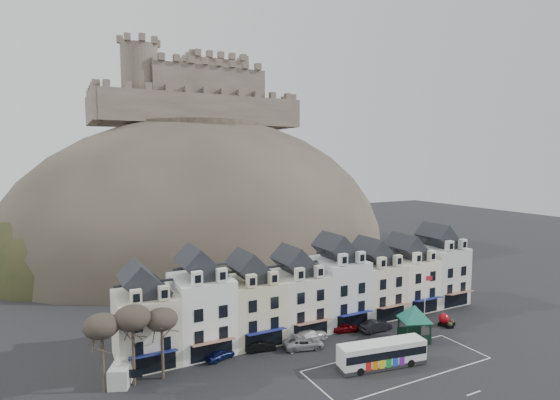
# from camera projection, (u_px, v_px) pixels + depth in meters

# --- Properties ---
(ground) EXTENTS (300.00, 300.00, 0.00)m
(ground) POSITION_uv_depth(u_px,v_px,m) (393.00, 373.00, 48.57)
(ground) COLOR black
(ground) RESTS_ON ground
(coach_bay_markings) EXTENTS (22.00, 7.50, 0.01)m
(coach_bay_markings) POSITION_uv_depth(u_px,v_px,m) (399.00, 365.00, 50.58)
(coach_bay_markings) COLOR silver
(coach_bay_markings) RESTS_ON ground
(townhouse_terrace) EXTENTS (54.40, 9.35, 11.80)m
(townhouse_terrace) POSITION_uv_depth(u_px,v_px,m) (318.00, 289.00, 62.27)
(townhouse_terrace) COLOR beige
(townhouse_terrace) RESTS_ON ground
(castle_hill) EXTENTS (100.00, 76.00, 68.00)m
(castle_hill) POSITION_uv_depth(u_px,v_px,m) (210.00, 253.00, 110.18)
(castle_hill) COLOR #342E28
(castle_hill) RESTS_ON ground
(castle) EXTENTS (50.20, 22.20, 22.00)m
(castle) POSITION_uv_depth(u_px,v_px,m) (196.00, 95.00, 112.20)
(castle) COLOR brown
(castle) RESTS_ON ground
(tree_left_far) EXTENTS (3.61, 3.61, 8.24)m
(tree_left_far) POSITION_uv_depth(u_px,v_px,m) (102.00, 327.00, 44.02)
(tree_left_far) COLOR #372C23
(tree_left_far) RESTS_ON ground
(tree_left_mid) EXTENTS (3.78, 3.78, 8.64)m
(tree_left_mid) POSITION_uv_depth(u_px,v_px,m) (132.00, 319.00, 45.35)
(tree_left_mid) COLOR #372C23
(tree_left_mid) RESTS_ON ground
(tree_left_near) EXTENTS (3.43, 3.43, 7.84)m
(tree_left_near) POSITION_uv_depth(u_px,v_px,m) (162.00, 320.00, 46.78)
(tree_left_near) COLOR #372C23
(tree_left_near) RESTS_ON ground
(bus) EXTENTS (10.69, 4.06, 2.95)m
(bus) POSITION_uv_depth(u_px,v_px,m) (382.00, 353.00, 49.95)
(bus) COLOR #262628
(bus) RESTS_ON ground
(bus_shelter) EXTENTS (6.97, 6.97, 4.73)m
(bus_shelter) POSITION_uv_depth(u_px,v_px,m) (415.00, 313.00, 57.08)
(bus_shelter) COLOR black
(bus_shelter) RESTS_ON ground
(red_buoy) EXTENTS (1.57, 1.57, 1.80)m
(red_buoy) POSITION_uv_depth(u_px,v_px,m) (444.00, 319.00, 62.28)
(red_buoy) COLOR black
(red_buoy) RESTS_ON ground
(flagpole) EXTENTS (1.05, 0.39, 7.57)m
(flagpole) POSITION_uv_depth(u_px,v_px,m) (426.00, 297.00, 61.62)
(flagpole) COLOR silver
(flagpole) RESTS_ON ground
(white_van) EXTENTS (3.61, 5.03, 2.11)m
(white_van) POSITION_uv_depth(u_px,v_px,m) (123.00, 371.00, 46.84)
(white_van) COLOR silver
(white_van) RESTS_ON ground
(planter_west) EXTENTS (1.02, 0.73, 0.92)m
(planter_west) POSITION_uv_depth(u_px,v_px,m) (450.00, 325.00, 61.35)
(planter_west) COLOR black
(planter_west) RESTS_ON ground
(planter_east) EXTENTS (1.00, 0.66, 0.94)m
(planter_east) POSITION_uv_depth(u_px,v_px,m) (452.00, 322.00, 62.36)
(planter_east) COLOR black
(planter_east) RESTS_ON ground
(car_navy) EXTENTS (4.02, 2.58, 1.28)m
(car_navy) POSITION_uv_depth(u_px,v_px,m) (220.00, 354.00, 51.85)
(car_navy) COLOR #0C1440
(car_navy) RESTS_ON ground
(car_black) EXTENTS (4.09, 2.00, 1.29)m
(car_black) POSITION_uv_depth(u_px,v_px,m) (260.00, 346.00, 54.11)
(car_black) COLOR black
(car_black) RESTS_ON ground
(car_silver) EXTENTS (5.41, 3.47, 1.41)m
(car_silver) POSITION_uv_depth(u_px,v_px,m) (304.00, 343.00, 54.81)
(car_silver) COLOR #999BA0
(car_silver) RESTS_ON ground
(car_white) EXTENTS (5.55, 3.02, 1.53)m
(car_white) POSITION_uv_depth(u_px,v_px,m) (310.00, 335.00, 57.10)
(car_white) COLOR white
(car_white) RESTS_ON ground
(car_maroon) EXTENTS (4.05, 2.35, 1.30)m
(car_maroon) POSITION_uv_depth(u_px,v_px,m) (345.00, 327.00, 60.11)
(car_maroon) COLOR #570509
(car_maroon) RESTS_ON ground
(car_charcoal) EXTENTS (4.68, 1.64, 1.54)m
(car_charcoal) POSITION_uv_depth(u_px,v_px,m) (376.00, 326.00, 60.24)
(car_charcoal) COLOR black
(car_charcoal) RESTS_ON ground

